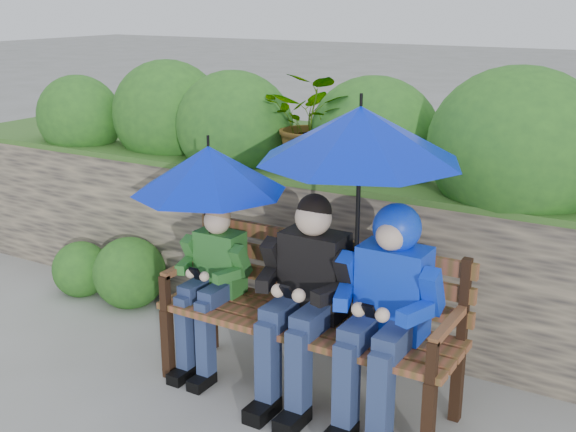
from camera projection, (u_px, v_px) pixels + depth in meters
The scene contains 8 objects.
ground at pixel (279, 374), 4.26m from camera, with size 60.00×60.00×0.00m, color gray.
garden_backdrop at pixel (389, 210), 5.40m from camera, with size 8.00×2.86×1.82m.
park_bench at pixel (312, 307), 3.93m from camera, with size 1.69×0.50×0.89m.
boy_left at pixel (212, 278), 4.17m from camera, with size 0.41×0.48×1.00m.
boy_middle at pixel (305, 291), 3.83m from camera, with size 0.52×0.61×1.15m.
boy_right at pixel (386, 299), 3.60m from camera, with size 0.53×0.64×1.16m.
umbrella_left at pixel (209, 169), 4.03m from camera, with size 0.89×0.89×0.72m.
umbrella_right at pixel (360, 134), 3.48m from camera, with size 1.03×1.03×0.99m.
Camera 1 is at (1.99, -3.24, 2.13)m, focal length 45.00 mm.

